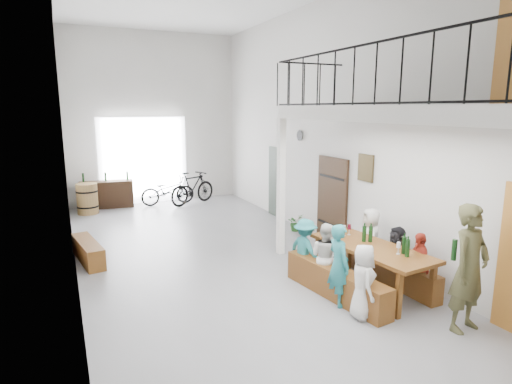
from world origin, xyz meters
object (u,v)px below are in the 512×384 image
side_bench (88,251)px  bench_inner (335,283)px  oak_barrel (87,199)px  bicycle_near (168,191)px  serving_counter (107,194)px  host_standing (469,268)px  tasting_table (371,251)px

side_bench → bench_inner: bearing=-44.2°
oak_barrel → bicycle_near: bicycle_near is taller
side_bench → serving_counter: (0.86, 4.91, 0.21)m
serving_counter → host_standing: host_standing is taller
bicycle_near → oak_barrel: bearing=94.2°
bench_inner → side_bench: bearing=128.8°
side_bench → host_standing: (4.67, -5.13, 0.69)m
tasting_table → host_standing: host_standing is taller
serving_counter → host_standing: 10.75m
host_standing → bench_inner: bearing=114.0°
side_bench → serving_counter: size_ratio=0.95×
host_standing → serving_counter: bearing=101.7°
bench_inner → oak_barrel: oak_barrel is taller
serving_counter → host_standing: bearing=-62.2°
serving_counter → tasting_table: bearing=-60.7°
oak_barrel → host_standing: 10.44m
oak_barrel → bicycle_near: 2.46m
oak_barrel → serving_counter: (0.60, 0.58, -0.03)m
serving_counter → oak_barrel: bearing=-128.8°
tasting_table → bicycle_near: bicycle_near is taller
oak_barrel → serving_counter: bearing=44.1°
side_bench → bicycle_near: (2.71, 4.55, 0.24)m
oak_barrel → serving_counter: 0.84m
tasting_table → oak_barrel: size_ratio=2.54×
bench_inner → bicycle_near: 8.11m
serving_counter → side_bench: bearing=-92.9°
bench_inner → host_standing: 2.05m
tasting_table → bicycle_near: 8.23m
tasting_table → host_standing: size_ratio=1.27×
oak_barrel → bench_inner: bearing=-66.9°
side_bench → oak_barrel: (0.26, 4.32, 0.24)m
host_standing → oak_barrel: bearing=105.9°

